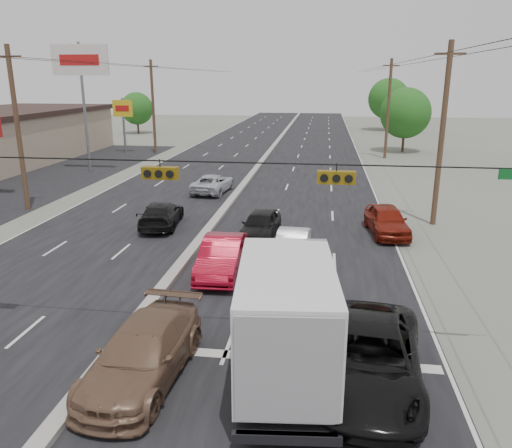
# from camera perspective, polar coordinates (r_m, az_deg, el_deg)

# --- Properties ---
(ground) EXTENTS (200.00, 200.00, 0.00)m
(ground) POSITION_cam_1_polar(r_m,az_deg,el_deg) (17.00, -14.80, -12.59)
(ground) COLOR #606356
(ground) RESTS_ON ground
(road_surface) EXTENTS (20.00, 160.00, 0.02)m
(road_surface) POSITION_cam_1_polar(r_m,az_deg,el_deg) (44.81, -0.23, 5.94)
(road_surface) COLOR black
(road_surface) RESTS_ON ground
(center_median) EXTENTS (0.50, 160.00, 0.20)m
(center_median) POSITION_cam_1_polar(r_m,az_deg,el_deg) (44.79, -0.23, 6.07)
(center_median) COLOR gray
(center_median) RESTS_ON ground
(parking_lot) EXTENTS (10.00, 42.00, 0.02)m
(parking_lot) POSITION_cam_1_polar(r_m,az_deg,el_deg) (45.76, -22.84, 4.88)
(parking_lot) COLOR black
(parking_lot) RESTS_ON ground
(utility_pole_left_b) EXTENTS (1.60, 0.30, 10.00)m
(utility_pole_left_b) POSITION_cam_1_polar(r_m,az_deg,el_deg) (34.30, -25.58, 9.81)
(utility_pole_left_b) COLOR #422D1E
(utility_pole_left_b) RESTS_ON ground
(utility_pole_left_c) EXTENTS (1.60, 0.30, 10.00)m
(utility_pole_left_c) POSITION_cam_1_polar(r_m,az_deg,el_deg) (56.87, -11.68, 13.01)
(utility_pole_left_c) COLOR #422D1E
(utility_pole_left_c) RESTS_ON ground
(utility_pole_right_b) EXTENTS (1.60, 0.30, 10.00)m
(utility_pole_right_b) POSITION_cam_1_polar(r_m,az_deg,el_deg) (29.49, 20.48, 9.55)
(utility_pole_right_b) COLOR #422D1E
(utility_pole_right_b) RESTS_ON ground
(utility_pole_right_c) EXTENTS (1.60, 0.30, 10.00)m
(utility_pole_right_c) POSITION_cam_1_polar(r_m,az_deg,el_deg) (54.10, 14.88, 12.65)
(utility_pole_right_c) COLOR #422D1E
(utility_pole_right_c) RESTS_ON ground
(traffic_signals) EXTENTS (25.00, 0.30, 0.54)m
(traffic_signals) POSITION_cam_1_polar(r_m,az_deg,el_deg) (14.67, -11.26, 5.93)
(traffic_signals) COLOR black
(traffic_signals) RESTS_ON ground
(pole_sign_billboard) EXTENTS (5.00, 0.25, 11.00)m
(pole_sign_billboard) POSITION_cam_1_polar(r_m,az_deg,el_deg) (46.49, -19.41, 16.43)
(pole_sign_billboard) COLOR slate
(pole_sign_billboard) RESTS_ON ground
(pole_sign_far) EXTENTS (2.20, 0.25, 6.00)m
(pole_sign_far) POSITION_cam_1_polar(r_m,az_deg,el_deg) (58.15, -14.97, 12.17)
(pole_sign_far) COLOR slate
(pole_sign_far) RESTS_ON ground
(tree_left_far) EXTENTS (4.80, 4.80, 6.12)m
(tree_left_far) POSITION_cam_1_polar(r_m,az_deg,el_deg) (78.96, -13.46, 12.72)
(tree_left_far) COLOR #382619
(tree_left_far) RESTS_ON ground
(tree_right_mid) EXTENTS (5.60, 5.60, 7.14)m
(tree_right_mid) POSITION_cam_1_polar(r_m,az_deg,el_deg) (59.43, 16.71, 12.05)
(tree_right_mid) COLOR #382619
(tree_right_mid) RESTS_ON ground
(tree_right_far) EXTENTS (6.40, 6.40, 8.16)m
(tree_right_far) POSITION_cam_1_polar(r_m,az_deg,el_deg) (84.28, 14.92, 13.67)
(tree_right_far) COLOR #382619
(tree_right_far) RESTS_ON ground
(box_truck) EXTENTS (2.99, 7.00, 3.46)m
(box_truck) POSITION_cam_1_polar(r_m,az_deg,el_deg) (13.94, 3.41, -10.52)
(box_truck) COLOR black
(box_truck) RESTS_ON ground
(tan_sedan) EXTENTS (2.50, 5.48, 1.55)m
(tan_sedan) POSITION_cam_1_polar(r_m,az_deg,el_deg) (14.52, -12.81, -14.24)
(tan_sedan) COLOR brown
(tan_sedan) RESTS_ON ground
(red_sedan) EXTENTS (1.80, 4.79, 1.56)m
(red_sedan) POSITION_cam_1_polar(r_m,az_deg,el_deg) (21.27, -3.90, -3.74)
(red_sedan) COLOR maroon
(red_sedan) RESTS_ON ground
(black_suv) EXTENTS (3.36, 6.25, 1.67)m
(black_suv) POSITION_cam_1_polar(r_m,az_deg,el_deg) (14.22, 12.82, -14.67)
(black_suv) COLOR black
(black_suv) RESTS_ON ground
(queue_car_a) EXTENTS (2.09, 4.40, 1.45)m
(queue_car_a) POSITION_cam_1_polar(r_m,az_deg,el_deg) (25.92, 0.50, -0.12)
(queue_car_a) COLOR black
(queue_car_a) RESTS_ON ground
(queue_car_b) EXTENTS (1.61, 4.13, 1.34)m
(queue_car_b) POSITION_cam_1_polar(r_m,az_deg,el_deg) (22.88, 4.15, -2.58)
(queue_car_b) COLOR white
(queue_car_b) RESTS_ON ground
(queue_car_e) EXTENTS (2.37, 4.73, 1.55)m
(queue_car_e) POSITION_cam_1_polar(r_m,az_deg,el_deg) (27.49, 14.72, 0.39)
(queue_car_e) COLOR maroon
(queue_car_e) RESTS_ON ground
(oncoming_near) EXTENTS (2.48, 4.96, 1.38)m
(oncoming_near) POSITION_cam_1_polar(r_m,az_deg,el_deg) (28.59, -10.75, 1.08)
(oncoming_near) COLOR black
(oncoming_near) RESTS_ON ground
(oncoming_far) EXTENTS (2.68, 4.98, 1.33)m
(oncoming_far) POSITION_cam_1_polar(r_m,az_deg,el_deg) (36.73, -4.96, 4.63)
(oncoming_far) COLOR silver
(oncoming_far) RESTS_ON ground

